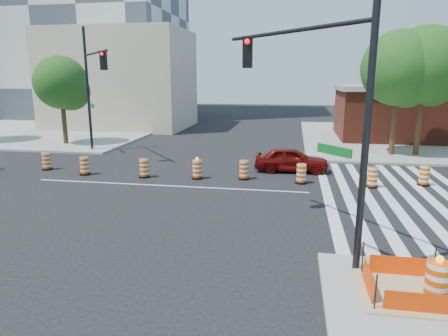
% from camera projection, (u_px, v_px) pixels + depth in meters
% --- Properties ---
extents(ground, '(120.00, 120.00, 0.00)m').
position_uv_depth(ground, '(168.00, 186.00, 20.02)').
color(ground, black).
rests_on(ground, ground).
extents(sidewalk_ne, '(22.00, 22.00, 0.15)m').
position_uv_depth(sidewalk_ne, '(433.00, 139.00, 34.25)').
color(sidewalk_ne, gray).
rests_on(sidewalk_ne, ground).
extents(sidewalk_nw, '(22.00, 22.00, 0.15)m').
position_uv_depth(sidewalk_nw, '(51.00, 130.00, 40.30)').
color(sidewalk_nw, gray).
rests_on(sidewalk_nw, ground).
extents(crosswalk_east, '(6.75, 13.50, 0.01)m').
position_uv_depth(crosswalk_east, '(398.00, 197.00, 18.17)').
color(crosswalk_east, silver).
rests_on(crosswalk_east, ground).
extents(lane_centerline, '(14.00, 0.12, 0.01)m').
position_uv_depth(lane_centerline, '(168.00, 186.00, 20.01)').
color(lane_centerline, silver).
rests_on(lane_centerline, ground).
extents(excavation_pit, '(2.20, 2.20, 0.90)m').
position_uv_depth(excavation_pit, '(406.00, 291.00, 9.82)').
color(excavation_pit, tan).
rests_on(excavation_pit, ground).
extents(brick_storefront, '(16.50, 8.50, 4.60)m').
position_uv_depth(brick_storefront, '(436.00, 113.00, 33.75)').
color(brick_storefront, maroon).
rests_on(brick_storefront, ground).
extents(beige_midrise, '(14.00, 10.00, 10.00)m').
position_uv_depth(beige_midrise, '(121.00, 80.00, 42.02)').
color(beige_midrise, '#C5B096').
rests_on(beige_midrise, ground).
extents(red_coupe, '(4.23, 1.81, 1.43)m').
position_uv_depth(red_coupe, '(291.00, 159.00, 22.89)').
color(red_coupe, '#5C0907').
rests_on(red_coupe, ground).
extents(signal_pole_se, '(4.34, 4.90, 8.47)m').
position_uv_depth(signal_pole_se, '(319.00, 83.00, 11.42)').
color(signal_pole_se, black).
rests_on(signal_pole_se, ground).
extents(signal_pole_nw, '(4.19, 5.13, 8.57)m').
position_uv_depth(signal_pole_nw, '(92.00, 78.00, 26.67)').
color(signal_pole_nw, black).
rests_on(signal_pole_nw, ground).
extents(pit_drum, '(0.65, 0.65, 1.28)m').
position_uv_depth(pit_drum, '(436.00, 286.00, 9.15)').
color(pit_drum, black).
rests_on(pit_drum, ground).
extents(tree_north_b, '(4.09, 4.08, 6.93)m').
position_uv_depth(tree_north_b, '(62.00, 86.00, 30.81)').
color(tree_north_b, '#382314').
rests_on(tree_north_b, ground).
extents(tree_north_c, '(4.90, 4.90, 8.34)m').
position_uv_depth(tree_north_c, '(399.00, 73.00, 26.13)').
color(tree_north_c, '#382314').
rests_on(tree_north_c, ground).
extents(tree_north_d, '(5.06, 5.06, 8.60)m').
position_uv_depth(tree_north_d, '(425.00, 70.00, 25.96)').
color(tree_north_d, '#382314').
rests_on(tree_north_d, ground).
extents(median_drum_1, '(0.60, 0.60, 1.02)m').
position_uv_depth(median_drum_1, '(47.00, 162.00, 23.37)').
color(median_drum_1, black).
rests_on(median_drum_1, ground).
extents(median_drum_2, '(0.60, 0.60, 1.02)m').
position_uv_depth(median_drum_2, '(85.00, 166.00, 22.16)').
color(median_drum_2, black).
rests_on(median_drum_2, ground).
extents(median_drum_3, '(0.60, 0.60, 1.02)m').
position_uv_depth(median_drum_3, '(144.00, 169.00, 21.59)').
color(median_drum_3, black).
rests_on(median_drum_3, ground).
extents(median_drum_4, '(0.60, 0.60, 1.18)m').
position_uv_depth(median_drum_4, '(197.00, 170.00, 21.29)').
color(median_drum_4, black).
rests_on(median_drum_4, ground).
extents(median_drum_5, '(0.60, 0.60, 1.02)m').
position_uv_depth(median_drum_5, '(244.00, 170.00, 21.20)').
color(median_drum_5, black).
rests_on(median_drum_5, ground).
extents(median_drum_6, '(0.60, 0.60, 1.02)m').
position_uv_depth(median_drum_6, '(301.00, 174.00, 20.37)').
color(median_drum_6, black).
rests_on(median_drum_6, ground).
extents(median_drum_7, '(0.60, 0.60, 1.02)m').
position_uv_depth(median_drum_7, '(372.00, 178.00, 19.63)').
color(median_drum_7, black).
rests_on(median_drum_7, ground).
extents(median_drum_8, '(0.60, 0.60, 1.02)m').
position_uv_depth(median_drum_8, '(424.00, 176.00, 19.98)').
color(median_drum_8, black).
rests_on(median_drum_8, ground).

